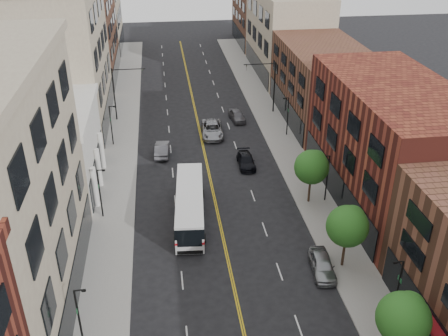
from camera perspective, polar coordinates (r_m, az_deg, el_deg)
name	(u,v)px	position (r m, az deg, el deg)	size (l,w,h in m)	color
sidewalk_left	(120,163)	(58.84, -11.85, 0.57)	(4.00, 110.00, 0.15)	gray
sidewalk_right	(288,153)	(60.43, 7.37, 1.75)	(4.00, 110.00, 0.15)	gray
bldg_l_white	(45,151)	(54.67, -19.78, 1.79)	(10.00, 14.00, 8.00)	silver
bldg_l_far_a	(62,58)	(68.60, -17.99, 11.89)	(10.00, 20.00, 18.00)	gray
bldg_l_far_b	(82,33)	(88.12, -15.91, 14.64)	(10.00, 20.00, 15.00)	brown
bldg_r_mid	(390,144)	(50.98, 18.47, 2.58)	(10.00, 22.00, 12.00)	#581E17
bldg_r_far_a	(323,84)	(69.34, 11.27, 9.42)	(10.00, 20.00, 10.00)	brown
bldg_r_far_b	(286,32)	(88.15, 7.15, 15.14)	(10.00, 22.00, 14.00)	gray
bldg_r_far_c	(263,17)	(107.49, 4.44, 16.85)	(10.00, 18.00, 11.00)	brown
tree_r_1	(404,317)	(34.20, 19.92, -15.69)	(3.40, 3.40, 5.59)	black
tree_r_2	(348,225)	(41.13, 14.01, -6.31)	(3.40, 3.40, 5.59)	black
tree_r_3	(312,166)	(49.14, 10.06, 0.24)	(3.40, 3.40, 5.59)	black
lamp_l_1	(79,316)	(35.27, -16.20, -15.94)	(0.81, 0.55, 5.05)	black
lamp_l_2	(100,191)	(47.98, -13.97, -2.54)	(0.81, 0.55, 5.05)	black
lamp_l_3	(111,123)	(62.22, -12.75, 5.01)	(0.81, 0.55, 5.05)	black
lamp_r_1	(398,286)	(38.10, 19.23, -12.60)	(0.81, 0.55, 5.05)	black
lamp_r_2	(327,176)	(50.09, 11.68, -0.85)	(0.81, 0.55, 5.05)	black
lamp_r_3	(287,114)	(63.87, 7.26, 6.13)	(0.81, 0.55, 5.05)	black
signal_mast_left	(119,88)	(69.01, -11.90, 8.95)	(4.49, 0.18, 7.20)	black
signal_mast_right	(269,81)	(70.41, 5.21, 9.83)	(4.49, 0.18, 7.20)	black
city_bus	(190,203)	(47.12, -3.93, -4.06)	(3.42, 11.66, 2.96)	silver
car_parked_far	(322,265)	(42.10, 11.15, -10.79)	(1.76, 4.37, 1.49)	#93979A
car_lane_behind	(162,149)	(59.74, -7.10, 2.16)	(1.58, 4.52, 1.49)	#55545A
car_lane_a	(246,161)	(56.89, 2.53, 0.83)	(1.81, 4.44, 1.29)	black
car_lane_b	(212,129)	(64.32, -1.36, 4.43)	(2.72, 5.89, 1.64)	#929499
car_lane_c	(237,116)	(68.88, 1.49, 6.01)	(1.67, 4.15, 1.41)	#57565C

